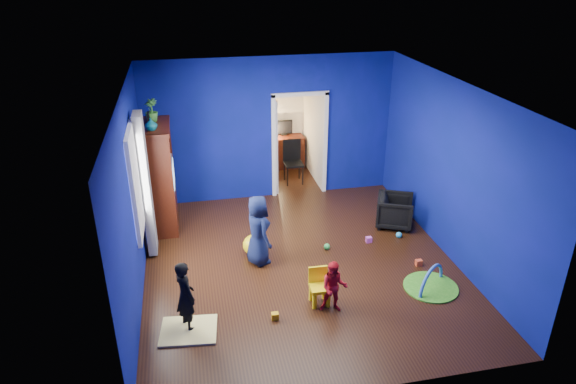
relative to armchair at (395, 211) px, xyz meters
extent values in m
cube|color=black|center=(-2.02, -0.97, -0.30)|extent=(5.00, 5.50, 0.01)
cube|color=white|center=(-2.02, -0.97, 2.60)|extent=(5.00, 5.50, 0.01)
cube|color=navy|center=(-2.02, 1.78, 1.15)|extent=(5.00, 0.02, 2.90)
cube|color=navy|center=(-2.02, -3.72, 1.15)|extent=(5.00, 0.02, 2.90)
cube|color=navy|center=(-4.52, -0.97, 1.15)|extent=(0.02, 5.50, 2.90)
cube|color=navy|center=(0.48, -0.97, 1.15)|extent=(0.02, 5.50, 2.90)
imported|color=black|center=(0.00, 0.00, 0.00)|extent=(0.86, 0.85, 0.60)
imported|color=black|center=(-3.88, -2.15, 0.22)|extent=(0.39, 0.45, 1.03)
imported|color=#0F163A|center=(-2.68, -0.73, 0.30)|extent=(0.54, 0.67, 1.19)
imported|color=red|center=(-1.83, -2.21, 0.10)|extent=(0.45, 0.39, 0.79)
imported|color=#0D5469|center=(-4.24, 0.59, 1.77)|extent=(0.21, 0.21, 0.21)
imported|color=#3B8C33|center=(-4.24, 1.11, 1.86)|extent=(0.30, 0.30, 0.40)
cube|color=#41150A|center=(-4.24, 0.89, 0.68)|extent=(0.58, 1.14, 1.96)
cube|color=silver|center=(-4.20, 0.89, 0.72)|extent=(0.46, 0.70, 0.54)
cube|color=#F2E07A|center=(-3.88, -2.25, -0.28)|extent=(0.81, 0.68, 0.03)
sphere|color=yellow|center=(-2.73, -0.48, -0.12)|extent=(0.36, 0.36, 0.36)
cube|color=yellow|center=(-1.98, -2.01, -0.05)|extent=(0.29, 0.29, 0.50)
cylinder|color=green|center=(-0.21, -1.99, -0.29)|extent=(0.83, 0.83, 0.02)
torus|color=#3F8CD8|center=(-0.21, -1.99, -0.28)|extent=(0.62, 0.50, 0.74)
cube|color=white|center=(-4.51, -0.62, 1.25)|extent=(0.03, 0.95, 1.55)
cube|color=slate|center=(-4.39, -0.07, 0.95)|extent=(0.14, 0.42, 2.40)
cube|color=white|center=(-1.42, 1.78, 0.75)|extent=(1.16, 0.10, 2.10)
cube|color=#3D140A|center=(-1.42, 3.29, 0.08)|extent=(0.88, 0.44, 0.75)
cube|color=black|center=(-1.42, 3.41, 0.65)|extent=(0.40, 0.05, 0.32)
sphere|color=#FFD88C|center=(-1.70, 3.35, 0.63)|extent=(0.14, 0.14, 0.14)
cube|color=black|center=(-1.42, 2.33, 0.16)|extent=(0.40, 0.40, 0.92)
cube|color=white|center=(-1.42, 3.40, 1.72)|extent=(0.88, 0.24, 0.04)
cube|color=#E54C26|center=(-0.13, -1.38, -0.25)|extent=(0.10, 0.08, 0.10)
sphere|color=#29B4ED|center=(-0.09, -0.45, -0.24)|extent=(0.11, 0.11, 0.11)
cube|color=#E4A00C|center=(-2.69, -2.24, -0.25)|extent=(0.10, 0.08, 0.10)
sphere|color=green|center=(-1.47, -0.58, -0.24)|extent=(0.11, 0.11, 0.11)
cube|color=#DD53CA|center=(-0.68, -0.50, -0.25)|extent=(0.10, 0.08, 0.10)
camera|label=1|loc=(-3.68, -7.91, 4.35)|focal=32.00mm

